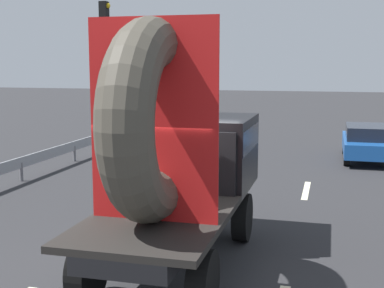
{
  "coord_description": "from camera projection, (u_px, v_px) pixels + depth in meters",
  "views": [
    {
      "loc": [
        2.82,
        -8.21,
        3.38
      ],
      "look_at": [
        0.39,
        0.98,
        1.94
      ],
      "focal_mm": 49.41,
      "sensor_mm": 36.0,
      "label": 1
    }
  ],
  "objects": [
    {
      "name": "lane_dash_right_far",
      "position": [
        306.0,
        190.0,
        14.27
      ],
      "size": [
        0.16,
        2.12,
        0.01
      ],
      "primitive_type": "cube",
      "rotation": [
        0.0,
        0.0,
        1.57
      ],
      "color": "beige",
      "rests_on": "ground_plane"
    },
    {
      "name": "traffic_light",
      "position": [
        105.0,
        54.0,
        21.06
      ],
      "size": [
        0.42,
        0.36,
        5.83
      ],
      "color": "gray",
      "rests_on": "ground_plane"
    },
    {
      "name": "flatbed_truck",
      "position": [
        180.0,
        153.0,
        8.84
      ],
      "size": [
        2.02,
        5.19,
        4.04
      ],
      "color": "black",
      "rests_on": "ground_plane"
    },
    {
      "name": "lane_dash_left_far",
      "position": [
        174.0,
        183.0,
        15.16
      ],
      "size": [
        0.16,
        2.01,
        0.01
      ],
      "primitive_type": "cube",
      "rotation": [
        0.0,
        0.0,
        1.57
      ],
      "color": "beige",
      "rests_on": "ground_plane"
    },
    {
      "name": "distant_sedan",
      "position": [
        368.0,
        142.0,
        18.61
      ],
      "size": [
        1.65,
        3.85,
        1.26
      ],
      "color": "black",
      "rests_on": "ground_plane"
    },
    {
      "name": "guardrail",
      "position": [
        50.0,
        154.0,
        16.9
      ],
      "size": [
        0.1,
        13.18,
        0.71
      ],
      "color": "gray",
      "rests_on": "ground_plane"
    },
    {
      "name": "ground_plane",
      "position": [
        156.0,
        263.0,
        9.07
      ],
      "size": [
        120.0,
        120.0,
        0.0
      ],
      "primitive_type": "plane",
      "color": "#28282B"
    }
  ]
}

